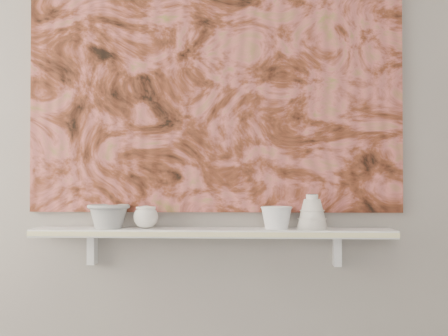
# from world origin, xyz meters

# --- Properties ---
(wall_back) EXTENTS (3.60, 0.00, 3.60)m
(wall_back) POSITION_xyz_m (0.00, 1.60, 1.35)
(wall_back) COLOR gray
(wall_back) RESTS_ON floor
(shelf) EXTENTS (1.40, 0.18, 0.03)m
(shelf) POSITION_xyz_m (0.00, 1.51, 0.92)
(shelf) COLOR silver
(shelf) RESTS_ON wall_back
(shelf_stripe) EXTENTS (1.40, 0.01, 0.02)m
(shelf_stripe) POSITION_xyz_m (0.00, 1.41, 0.92)
(shelf_stripe) COLOR beige
(shelf_stripe) RESTS_ON shelf
(bracket_left) EXTENTS (0.03, 0.06, 0.12)m
(bracket_left) POSITION_xyz_m (-0.49, 1.57, 0.84)
(bracket_left) COLOR silver
(bracket_left) RESTS_ON wall_back
(bracket_right) EXTENTS (0.03, 0.06, 0.12)m
(bracket_right) POSITION_xyz_m (0.49, 1.57, 0.84)
(bracket_right) COLOR silver
(bracket_right) RESTS_ON wall_back
(painting) EXTENTS (1.50, 0.02, 1.10)m
(painting) POSITION_xyz_m (0.00, 1.59, 1.54)
(painting) COLOR brown
(painting) RESTS_ON wall_back
(house_motif) EXTENTS (0.09, 0.00, 0.08)m
(house_motif) POSITION_xyz_m (0.45, 1.57, 1.23)
(house_motif) COLOR black
(house_motif) RESTS_ON painting
(bowl_grey) EXTENTS (0.18, 0.18, 0.10)m
(bowl_grey) POSITION_xyz_m (-0.41, 1.51, 0.98)
(bowl_grey) COLOR gray
(bowl_grey) RESTS_ON shelf
(cup_cream) EXTENTS (0.10, 0.10, 0.09)m
(cup_cream) POSITION_xyz_m (-0.26, 1.51, 0.97)
(cup_cream) COLOR silver
(cup_cream) RESTS_ON shelf
(bell_vessel) EXTENTS (0.15, 0.15, 0.13)m
(bell_vessel) POSITION_xyz_m (0.39, 1.51, 1.00)
(bell_vessel) COLOR silver
(bell_vessel) RESTS_ON shelf
(bowl_white) EXTENTS (0.13, 0.13, 0.09)m
(bowl_white) POSITION_xyz_m (0.25, 1.51, 0.97)
(bowl_white) COLOR silver
(bowl_white) RESTS_ON shelf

